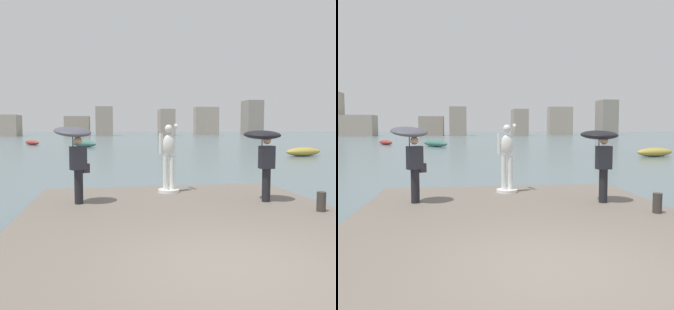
{
  "view_description": "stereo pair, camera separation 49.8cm",
  "coord_description": "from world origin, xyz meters",
  "views": [
    {
      "loc": [
        -1.77,
        -4.81,
        2.34
      ],
      "look_at": [
        0.0,
        5.75,
        1.55
      ],
      "focal_mm": 38.87,
      "sensor_mm": 36.0,
      "label": 1
    },
    {
      "loc": [
        -1.27,
        -4.88,
        2.34
      ],
      "look_at": [
        0.0,
        5.75,
        1.55
      ],
      "focal_mm": 38.87,
      "sensor_mm": 36.0,
      "label": 2
    }
  ],
  "objects": [
    {
      "name": "distant_skyline",
      "position": [
        -6.52,
        110.12,
        4.89
      ],
      "size": [
        94.87,
        11.86,
        13.21
      ],
      "color": "#A89989",
      "rests_on": "ground"
    },
    {
      "name": "mooring_bollard",
      "position": [
        3.15,
        2.86,
        0.63
      ],
      "size": [
        0.21,
        0.21,
        0.46
      ],
      "primitive_type": "cylinder",
      "color": "#38332D",
      "rests_on": "pier"
    },
    {
      "name": "boat_near",
      "position": [
        -4.71,
        41.94,
        0.4
      ],
      "size": [
        4.05,
        5.3,
        0.8
      ],
      "color": "#336B5B",
      "rests_on": "ground"
    },
    {
      "name": "onlooker_right",
      "position": [
        2.29,
        4.17,
        1.88
      ],
      "size": [
        0.97,
        0.98,
        1.91
      ],
      "color": "black",
      "rests_on": "pier"
    },
    {
      "name": "ground_plane",
      "position": [
        0.0,
        40.0,
        0.0
      ],
      "size": [
        400.0,
        400.0,
        0.0
      ],
      "primitive_type": "plane",
      "color": "slate"
    },
    {
      "name": "boat_leftward",
      "position": [
        14.5,
        23.38,
        0.36
      ],
      "size": [
        3.53,
        1.81,
        0.73
      ],
      "color": "#B2993D",
      "rests_on": "ground"
    },
    {
      "name": "onlooker_left",
      "position": [
        -2.58,
        4.66,
        1.9
      ],
      "size": [
        1.28,
        1.29,
        2.04
      ],
      "color": "black",
      "rests_on": "pier"
    },
    {
      "name": "boat_far",
      "position": [
        -12.22,
        48.79,
        0.31
      ],
      "size": [
        3.06,
        3.79,
        0.63
      ],
      "color": "#9E2D28",
      "rests_on": "ground"
    },
    {
      "name": "pier",
      "position": [
        0.0,
        2.09,
        0.2
      ],
      "size": [
        7.49,
        10.19,
        0.4
      ],
      "primitive_type": "cube",
      "color": "#70665B",
      "rests_on": "ground"
    },
    {
      "name": "statue_white_figure",
      "position": [
        0.05,
        5.95,
        1.36
      ],
      "size": [
        0.64,
        0.88,
        2.08
      ],
      "color": "white",
      "rests_on": "pier"
    }
  ]
}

